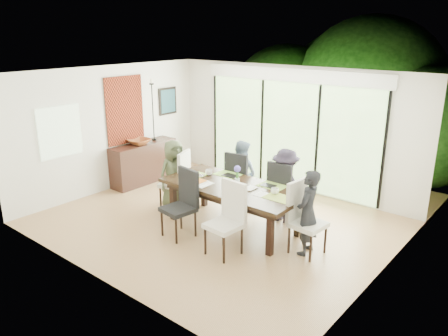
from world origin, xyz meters
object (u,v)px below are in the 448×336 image
Objects in this scene: chair_near_right at (224,220)px; chair_right_end at (308,219)px; person_right_end at (308,213)px; cup_c at (275,191)px; vase at (237,182)px; cup_b at (236,186)px; person_left_end at (174,174)px; person_far_left at (241,175)px; bowl at (139,142)px; table_top at (233,187)px; chair_near_left at (178,204)px; chair_left_end at (174,179)px; sideboard at (144,163)px; cup_a at (209,172)px; person_far_right at (285,186)px; chair_far_left at (242,179)px; chair_far_right at (285,191)px; laptop at (194,176)px.

chair_right_end is at bearing 45.50° from chair_near_right.
person_right_end is 10.40× the size of cup_c.
vase is 0.18m from cup_b.
person_left_end is at bearing -97.50° from person_right_end.
person_left_end is 1.00× the size of person_far_left.
bowl is (-1.65, 0.52, 0.30)m from person_left_end.
cup_b is (-1.35, -0.10, 0.26)m from chair_right_end.
chair_near_left is (-0.50, -0.87, -0.18)m from table_top.
chair_left_end reaches higher than sideboard.
person_left_end reaches higher than cup_a.
chair_near_left is at bearing -27.87° from bowl.
sideboard is at bearing 167.62° from cup_b.
chair_near_left reaches higher than vase.
person_left_end is at bearing 146.47° from chair_near_left.
chair_left_end is 2.32m from cup_c.
cup_b is (-0.40, -0.93, 0.16)m from person_far_right.
chair_far_left is 0.71× the size of sideboard.
person_right_end is 1.25m from person_far_right.
person_left_end and person_right_end have the same top height.
chair_left_end and chair_right_end have the same top height.
chair_far_right is 0.85× the size of person_right_end.
person_right_end is 2.82× the size of bowl.
chair_left_end is 9.17× the size of vase.
person_left_end is 0.65m from laptop.
cup_a is at bearing -10.94° from sideboard.
chair_left_end reaches higher than cup_a.
sideboard is (-3.68, -0.23, -0.13)m from chair_far_right.
table_top is 0.81m from cup_c.
chair_far_left is 1.06m from laptop.
chair_near_right is 0.85× the size of person_right_end.
sideboard reaches higher than cup_a.
chair_far_right is 3.71m from bowl.
chair_near_right is 11.00× the size of cup_b.
bowl is at bearing 160.20° from chair_near_left.
person_far_right is at bearing 57.34° from vase.
cup_b is at bearing 57.90° from chair_near_left.
chair_far_left is at bearing 71.64° from chair_right_end.
person_right_end reaches higher than cup_c.
person_right_end is 0.84× the size of sideboard.
chair_near_left is at bearing -78.91° from cup_a.
chair_left_end is 2.22m from chair_far_right.
chair_far_left is 8.87× the size of cup_c.
vase is at bearing 123.69° from cup_b.
person_far_right is (1.00, 0.00, 0.00)m from person_far_left.
laptop is at bearing 68.25° from person_far_left.
cup_c is 0.27× the size of bowl.
bowl reaches higher than cup_b.
chair_right_end is 1.38m from cup_b.
chair_far_right is at bearing 172.75° from chair_far_left.
person_left_end is at bearing -177.49° from cup_c.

